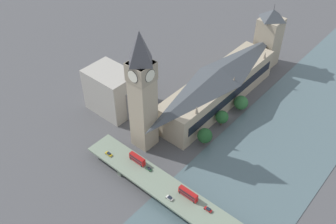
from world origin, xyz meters
name	(u,v)px	position (x,y,z in m)	size (l,w,h in m)	color
ground_plane	(229,116)	(0.00, 0.00, 0.00)	(600.00, 600.00, 0.00)	#4C4C4F
river_water	(281,143)	(-39.06, 0.00, 0.15)	(66.12, 360.00, 0.30)	#4C6066
parliament_hall	(219,86)	(14.78, -8.00, 14.07)	(24.01, 105.91, 28.34)	tan
clock_tower	(142,90)	(25.46, 54.99, 41.06)	(13.29, 13.29, 77.24)	tan
victoria_tower	(268,38)	(14.83, -73.18, 23.18)	(16.45, 16.45, 50.37)	tan
road_bridge	(209,219)	(-39.06, 77.15, 5.34)	(164.24, 16.25, 6.49)	#5D6A59
double_decker_bus_lead	(188,194)	(-23.34, 74.09, 9.10)	(11.35, 2.49, 4.73)	red
double_decker_bus_mid	(137,159)	(13.42, 73.70, 9.10)	(10.61, 2.58, 4.73)	red
car_northbound_lead	(170,198)	(-16.88, 81.17, 7.19)	(3.97, 1.94, 1.42)	silver
car_northbound_mid	(109,154)	(29.92, 80.53, 7.20)	(4.51, 1.81, 1.44)	gold
car_southbound_lead	(208,209)	(-36.02, 74.01, 7.21)	(4.24, 1.79, 1.43)	maroon
car_southbound_mid	(149,169)	(4.61, 73.72, 7.14)	(3.82, 1.75, 1.30)	#2D5638
city_block_west	(111,91)	(64.81, 45.04, 15.18)	(31.71, 22.80, 30.37)	#A39E93
city_block_center	(130,94)	(57.49, 34.88, 10.43)	(18.71, 23.84, 20.86)	gray
tree_embankment_near	(241,103)	(-2.18, -10.63, 6.36)	(9.75, 9.75, 11.24)	brown
tree_embankment_mid	(222,117)	(-1.20, 10.77, 7.01)	(8.51, 8.51, 11.28)	brown
tree_embankment_far	(205,136)	(-3.26, 32.21, 7.29)	(9.34, 9.34, 11.97)	brown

